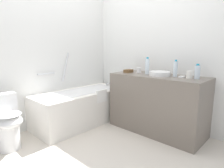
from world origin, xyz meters
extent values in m
plane|color=beige|center=(0.00, 0.00, 0.00)|extent=(3.68, 3.68, 0.00)
cube|color=silver|center=(0.00, 1.30, 1.22)|extent=(3.08, 0.10, 2.45)
cube|color=silver|center=(1.39, 0.00, 1.22)|extent=(0.10, 2.90, 2.45)
cube|color=white|center=(0.47, 0.90, 0.27)|extent=(1.62, 0.71, 0.54)
cube|color=white|center=(0.47, 0.90, 0.50)|extent=(1.33, 0.51, 0.09)
cylinder|color=silver|center=(1.11, 0.90, 0.58)|extent=(0.09, 0.03, 0.03)
cylinder|color=silver|center=(0.39, 1.22, 0.94)|extent=(0.16, 0.03, 0.49)
cylinder|color=silver|center=(0.03, 1.22, 0.85)|extent=(0.29, 0.03, 0.03)
cube|color=white|center=(0.61, 0.56, 0.49)|extent=(0.22, 0.03, 0.20)
cylinder|color=white|center=(-0.72, 0.85, 0.19)|extent=(0.26, 0.26, 0.38)
ellipsoid|color=white|center=(-0.72, 0.81, 0.38)|extent=(0.33, 0.36, 0.16)
ellipsoid|color=white|center=(-0.72, 0.81, 0.47)|extent=(0.31, 0.34, 0.02)
cube|color=white|center=(-0.73, 1.02, 0.53)|extent=(0.37, 0.16, 0.31)
cube|color=#6B6056|center=(1.03, -0.21, 0.43)|extent=(0.61, 1.39, 0.86)
cylinder|color=white|center=(1.00, -0.25, 0.89)|extent=(0.30, 0.30, 0.06)
cylinder|color=#A3A3A8|center=(1.20, -0.25, 0.89)|extent=(0.02, 0.02, 0.05)
cylinder|color=#A3A3A8|center=(1.14, -0.25, 0.91)|extent=(0.10, 0.02, 0.02)
cylinder|color=#A3A3A8|center=(1.20, -0.31, 0.88)|extent=(0.03, 0.03, 0.04)
cylinder|color=#A3A3A8|center=(1.20, -0.19, 0.88)|extent=(0.03, 0.03, 0.04)
cylinder|color=silver|center=(1.03, -0.02, 0.98)|extent=(0.06, 0.06, 0.24)
cylinder|color=teal|center=(1.03, -0.02, 1.11)|extent=(0.03, 0.03, 0.02)
cylinder|color=silver|center=(1.06, -0.45, 0.97)|extent=(0.06, 0.06, 0.21)
cylinder|color=teal|center=(1.06, -0.45, 1.09)|extent=(0.03, 0.03, 0.02)
cylinder|color=silver|center=(1.07, -0.75, 0.95)|extent=(0.07, 0.07, 0.17)
cylinder|color=teal|center=(1.07, -0.75, 1.05)|extent=(0.04, 0.04, 0.02)
cylinder|color=white|center=(1.03, -0.66, 0.91)|extent=(0.07, 0.07, 0.10)
cylinder|color=white|center=(1.08, 0.17, 0.91)|extent=(0.07, 0.07, 0.09)
cube|color=brown|center=(0.99, 0.31, 0.89)|extent=(0.14, 0.10, 0.05)
cube|color=white|center=(1.05, -0.56, 0.87)|extent=(0.09, 0.06, 0.02)
camera|label=1|loc=(-1.46, -1.60, 1.25)|focal=30.49mm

